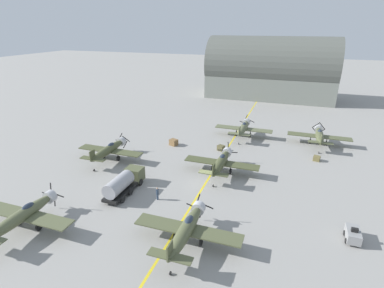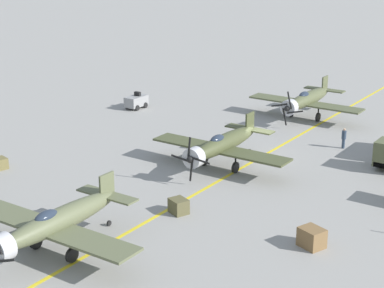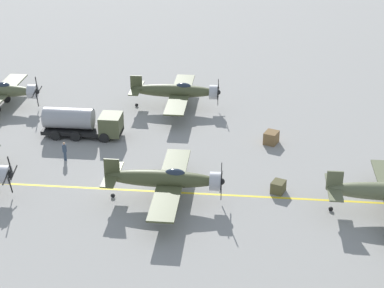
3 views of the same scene
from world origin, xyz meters
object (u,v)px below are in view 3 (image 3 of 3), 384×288
airplane_mid_left (177,91)px  ground_crew_walking (65,150)px  fuel_tanker (82,122)px  supply_crate_by_tanker (271,138)px  supply_crate_outboard (278,187)px  airplane_mid_center (166,179)px

airplane_mid_left → ground_crew_walking: airplane_mid_left is taller
fuel_tanker → supply_crate_by_tanker: fuel_tanker is taller
ground_crew_walking → supply_crate_by_tanker: bearing=106.3°
ground_crew_walking → supply_crate_outboard: (3.95, 19.70, -0.50)m
airplane_mid_center → ground_crew_walking: bearing=-106.4°
fuel_tanker → ground_crew_walking: (5.32, -0.34, -0.50)m
supply_crate_by_tanker → supply_crate_outboard: (9.56, 0.51, -0.09)m
fuel_tanker → airplane_mid_center: bearing=41.1°
airplane_mid_center → fuel_tanker: airplane_mid_center is taller
airplane_mid_left → supply_crate_outboard: bearing=45.4°
airplane_mid_center → fuel_tanker: (-11.58, -10.09, -0.50)m
supply_crate_by_tanker → airplane_mid_left: bearing=-127.5°
airplane_mid_left → airplane_mid_center: size_ratio=1.00×
airplane_mid_left → fuel_tanker: (8.19, -8.54, -0.50)m
airplane_mid_left → ground_crew_walking: (13.51, -8.88, -1.00)m
airplane_mid_center → supply_crate_by_tanker: 14.82m
fuel_tanker → supply_crate_by_tanker: bearing=90.8°
fuel_tanker → supply_crate_outboard: fuel_tanker is taller
airplane_mid_center → supply_crate_outboard: (-2.30, 9.28, -1.50)m
ground_crew_walking → supply_crate_outboard: bearing=78.7°
ground_crew_walking → supply_crate_outboard: 20.10m
airplane_mid_center → supply_crate_by_tanker: airplane_mid_center is taller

